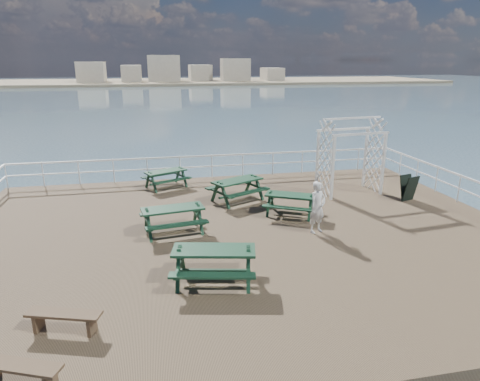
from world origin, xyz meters
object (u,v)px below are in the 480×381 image
object	(u,v)px
picnic_table_d	(173,214)
person	(317,207)
trellis_arbor	(350,160)
picnic_table_a	(166,175)
picnic_table_e	(214,258)
flat_bench_far	(20,370)
flat_bench_near	(64,317)
picnic_table_c	(237,185)
picnic_table_b	(290,200)

from	to	relation	value
picnic_table_d	person	distance (m)	4.58
trellis_arbor	person	bearing A→B (deg)	-133.57
picnic_table_a	person	bearing A→B (deg)	-78.45
picnic_table_e	flat_bench_far	xyz separation A→B (m)	(-3.72, -2.90, -0.32)
flat_bench_near	trellis_arbor	world-z (taller)	trellis_arbor
picnic_table_e	trellis_arbor	distance (m)	9.09
picnic_table_c	flat_bench_near	world-z (taller)	picnic_table_c
picnic_table_d	flat_bench_far	size ratio (longest dim) A/B	1.44
flat_bench_far	trellis_arbor	bearing A→B (deg)	64.25
picnic_table_b	picnic_table_d	xyz separation A→B (m)	(-4.17, -0.82, 0.06)
picnic_table_d	flat_bench_near	world-z (taller)	picnic_table_d
picnic_table_e	flat_bench_far	world-z (taller)	picnic_table_e
picnic_table_c	flat_bench_far	distance (m)	10.60
picnic_table_b	trellis_arbor	xyz separation A→B (m)	(3.18, 2.06, 0.84)
picnic_table_c	picnic_table_e	world-z (taller)	picnic_table_e
picnic_table_b	person	distance (m)	1.78
picnic_table_d	picnic_table_b	bearing A→B (deg)	2.75
picnic_table_c	flat_bench_near	size ratio (longest dim) A/B	1.60
trellis_arbor	person	size ratio (longest dim) A/B	1.87
picnic_table_d	picnic_table_e	xyz separation A→B (m)	(0.82, -3.40, 0.03)
picnic_table_a	picnic_table_b	bearing A→B (deg)	-71.11
flat_bench_far	trellis_arbor	world-z (taller)	trellis_arbor
picnic_table_e	flat_bench_near	world-z (taller)	picnic_table_e
picnic_table_b	picnic_table_c	size ratio (longest dim) A/B	0.88
flat_bench_far	person	size ratio (longest dim) A/B	0.90
picnic_table_a	trellis_arbor	bearing A→B (deg)	-42.31
picnic_table_c	person	world-z (taller)	person
picnic_table_d	picnic_table_e	world-z (taller)	picnic_table_e
picnic_table_e	person	size ratio (longest dim) A/B	1.40
picnic_table_d	flat_bench_near	bearing A→B (deg)	-125.18
picnic_table_e	picnic_table_b	bearing A→B (deg)	63.68
picnic_table_c	flat_bench_near	bearing A→B (deg)	-149.97
trellis_arbor	picnic_table_e	bearing A→B (deg)	-142.56
picnic_table_c	flat_bench_near	distance (m)	9.14
flat_bench_near	picnic_table_d	bearing A→B (deg)	81.25
picnic_table_b	picnic_table_e	size ratio (longest dim) A/B	0.95
picnic_table_a	person	xyz separation A→B (m)	(4.51, -6.07, 0.29)
picnic_table_a	flat_bench_near	size ratio (longest dim) A/B	1.40
picnic_table_b	person	xyz separation A→B (m)	(0.32, -1.72, 0.29)
picnic_table_c	picnic_table_b	bearing A→B (deg)	-77.44
flat_bench_far	picnic_table_e	bearing A→B (deg)	60.40
picnic_table_c	flat_bench_far	xyz separation A→B (m)	(-5.53, -9.04, -0.30)
picnic_table_a	flat_bench_far	size ratio (longest dim) A/B	1.46
picnic_table_a	picnic_table_d	size ratio (longest dim) A/B	1.01
person	picnic_table_e	bearing A→B (deg)	-169.21
flat_bench_near	person	bearing A→B (deg)	47.69
flat_bench_far	flat_bench_near	bearing A→B (deg)	95.11
picnic_table_e	flat_bench_near	distance (m)	3.59
picnic_table_c	picnic_table_d	xyz separation A→B (m)	(-2.63, -2.74, -0.02)
trellis_arbor	flat_bench_far	bearing A→B (deg)	-144.57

